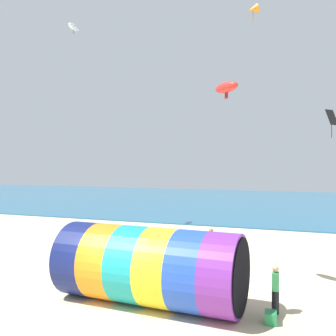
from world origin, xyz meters
TOP-DOWN VIEW (x-y plane):
  - ground_plane at (0.00, 0.00)m, footprint 120.00×120.00m
  - sea at (0.00, 38.60)m, footprint 120.00×40.00m
  - giant_inflatable_tube at (0.97, 1.96)m, footprint 6.76×3.11m
  - kite_handler at (5.23, 2.61)m, footprint 0.24×0.37m
  - kite_white_parafoil at (-10.34, 14.08)m, footprint 0.74×1.43m
  - kite_orange_delta at (3.12, 13.38)m, footprint 0.90×0.84m
  - kite_red_parafoil at (3.16, 4.74)m, footprint 1.40×1.33m
  - kite_black_diamond at (7.49, 11.38)m, footprint 0.69×0.72m
  - bystander_mid_beach at (1.70, 8.30)m, footprint 0.31×0.41m
  - cooler_box at (5.15, 1.78)m, footprint 0.40×0.54m

SIDE VIEW (x-z plane):
  - ground_plane at x=0.00m, z-range 0.00..0.00m
  - sea at x=0.00m, z-range 0.00..0.10m
  - cooler_box at x=5.15m, z-range 0.00..0.36m
  - kite_handler at x=5.23m, z-range 0.01..1.61m
  - bystander_mid_beach at x=1.70m, z-range 0.02..1.72m
  - giant_inflatable_tube at x=0.97m, z-range 0.00..2.72m
  - kite_black_diamond at x=7.49m, z-range 6.65..8.16m
  - kite_red_parafoil at x=3.16m, z-range 7.67..8.42m
  - kite_orange_delta at x=3.12m, z-range 13.93..15.08m
  - kite_white_parafoil at x=-10.34m, z-range 14.94..15.72m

